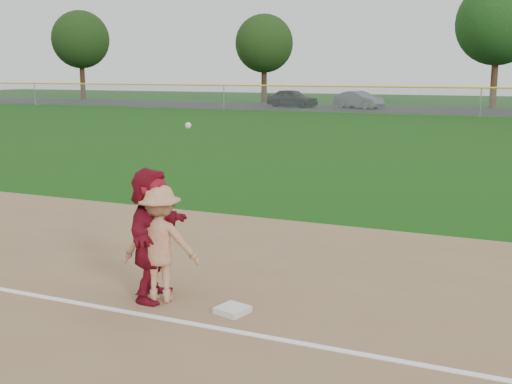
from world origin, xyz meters
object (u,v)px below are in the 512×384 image
at_px(car_left, 292,98).
at_px(car_mid, 359,100).
at_px(base_runner, 152,234).
at_px(first_base, 232,310).

xyz_separation_m(car_left, car_mid, (5.93, 0.28, -0.06)).
bearing_deg(base_runner, car_left, 5.35).
relative_size(base_runner, car_left, 0.40).
bearing_deg(first_base, car_mid, 103.04).
bearing_deg(first_base, car_left, 109.88).
bearing_deg(car_mid, first_base, -143.09).
bearing_deg(base_runner, first_base, -106.01).
bearing_deg(car_left, car_mid, -75.94).
relative_size(first_base, base_runner, 0.20).
bearing_deg(first_base, base_runner, 177.14).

